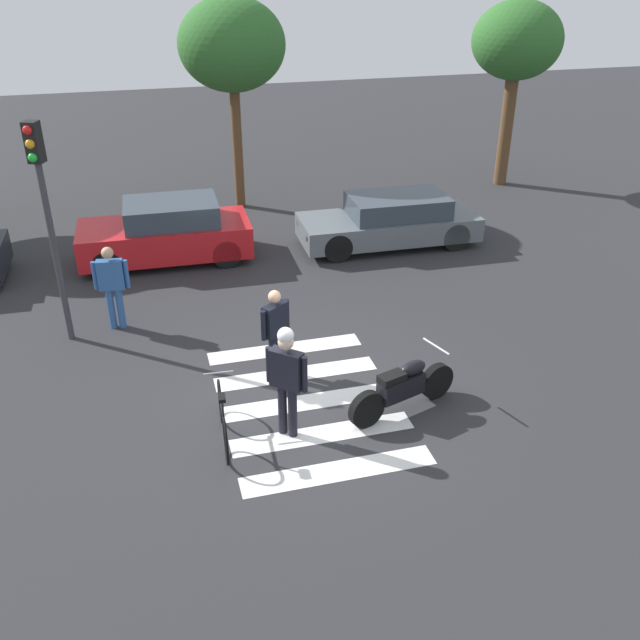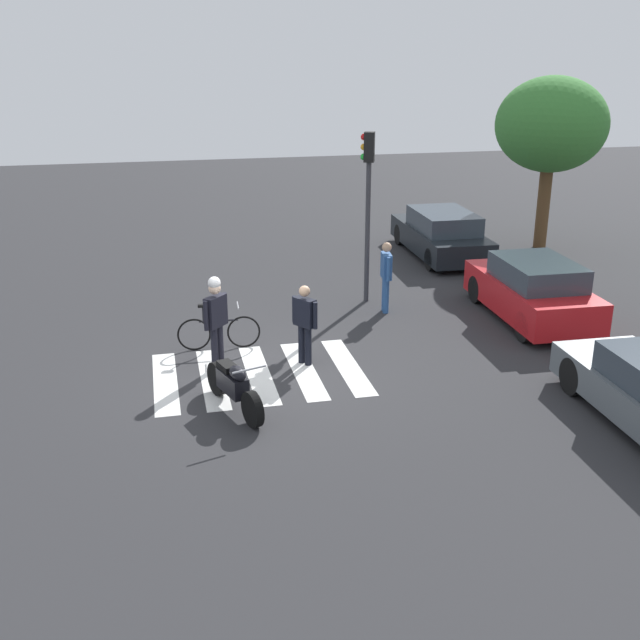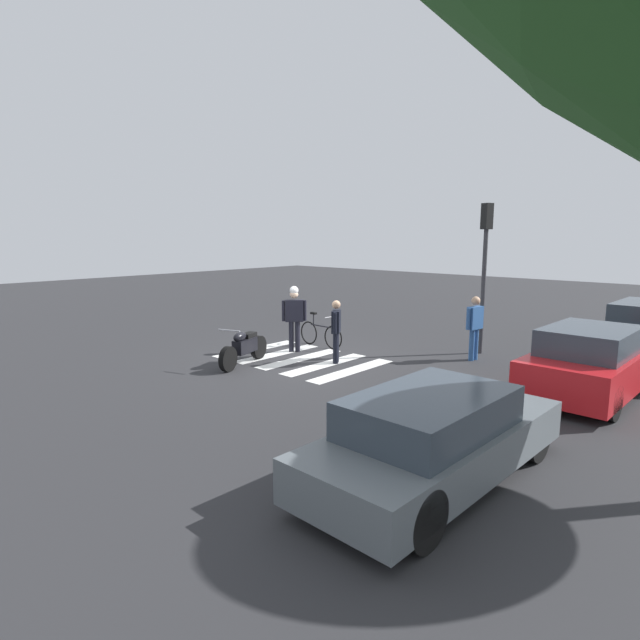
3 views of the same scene
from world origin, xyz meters
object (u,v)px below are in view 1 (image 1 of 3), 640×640
at_px(police_motorcycle, 403,388).
at_px(car_red_convertible, 167,233).
at_px(officer_by_motorcycle, 276,328).
at_px(officer_on_foot, 287,374).
at_px(traffic_light_pole, 45,200).
at_px(pedestrian_bystander, 112,282).
at_px(leaning_bicycle, 223,419).
at_px(car_grey_coupe, 391,221).

xyz_separation_m(police_motorcycle, car_red_convertible, (-3.20, 7.33, 0.24)).
bearing_deg(officer_by_motorcycle, officer_on_foot, -96.29).
relative_size(car_red_convertible, traffic_light_pole, 0.97).
xyz_separation_m(police_motorcycle, pedestrian_bystander, (-4.45, 4.15, 0.53)).
bearing_deg(car_red_convertible, officer_by_motorcycle, -75.62).
height_order(leaning_bicycle, car_red_convertible, car_red_convertible).
bearing_deg(pedestrian_bystander, officer_by_motorcycle, -42.99).
xyz_separation_m(car_red_convertible, traffic_light_pole, (-2.14, -3.41, 2.10)).
distance_m(car_red_convertible, traffic_light_pole, 4.54).
distance_m(officer_on_foot, officer_by_motorcycle, 1.75).
bearing_deg(leaning_bicycle, officer_on_foot, -6.65).
xyz_separation_m(officer_on_foot, car_grey_coupe, (4.24, 6.98, -0.49)).
height_order(leaning_bicycle, officer_on_foot, officer_on_foot).
bearing_deg(police_motorcycle, leaning_bicycle, 179.82).
height_order(leaning_bicycle, car_grey_coupe, car_grey_coupe).
bearing_deg(leaning_bicycle, officer_by_motorcycle, 53.95).
bearing_deg(police_motorcycle, car_red_convertible, 113.60).
distance_m(leaning_bicycle, car_red_convertible, 7.33).
relative_size(police_motorcycle, pedestrian_bystander, 1.18).
height_order(police_motorcycle, traffic_light_pole, traffic_light_pole).
bearing_deg(car_grey_coupe, officer_by_motorcycle, -127.68).
bearing_deg(car_red_convertible, pedestrian_bystander, -111.42).
height_order(car_red_convertible, traffic_light_pole, traffic_light_pole).
xyz_separation_m(officer_by_motorcycle, car_red_convertible, (-1.46, 5.70, -0.24)).
bearing_deg(pedestrian_bystander, car_red_convertible, 68.58).
relative_size(officer_on_foot, car_red_convertible, 0.47).
xyz_separation_m(car_red_convertible, car_grey_coupe, (5.51, -0.46, -0.08)).
height_order(police_motorcycle, car_red_convertible, car_red_convertible).
bearing_deg(pedestrian_bystander, officer_on_foot, -59.41).
height_order(car_grey_coupe, traffic_light_pole, traffic_light_pole).
bearing_deg(car_grey_coupe, pedestrian_bystander, -158.08).
bearing_deg(officer_on_foot, car_grey_coupe, 58.70).
bearing_deg(traffic_light_pole, officer_by_motorcycle, -32.39).
bearing_deg(leaning_bicycle, traffic_light_pole, 121.86).
xyz_separation_m(officer_by_motorcycle, traffic_light_pole, (-3.60, 2.29, 1.86)).
relative_size(car_red_convertible, car_grey_coupe, 0.90).
bearing_deg(car_grey_coupe, car_red_convertible, 175.25).
height_order(leaning_bicycle, pedestrian_bystander, pedestrian_bystander).
height_order(leaning_bicycle, traffic_light_pole, traffic_light_pole).
distance_m(police_motorcycle, leaning_bicycle, 2.92).
relative_size(car_grey_coupe, traffic_light_pole, 1.08).
bearing_deg(pedestrian_bystander, traffic_light_pole, -165.17).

